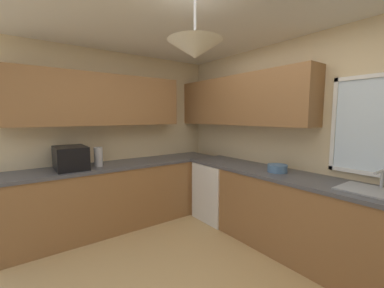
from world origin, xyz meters
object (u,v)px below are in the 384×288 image
Objects in this scene: microwave at (71,158)px; sink_assembly at (375,191)px; dishwasher at (219,191)px; bowl at (277,168)px; kettle at (98,157)px.

microwave is 0.88× the size of sink_assembly.
sink_assembly is at bearing 1.07° from dishwasher.
sink_assembly is at bearing 0.41° from bowl.
dishwasher is 1.12m from bowl.
sink_assembly reaches higher than bowl.
sink_assembly is (1.97, 0.04, 0.49)m from dishwasher.
kettle reaches higher than bowl.
kettle reaches higher than sink_assembly.
dishwasher is at bearing 71.23° from microwave.
microwave is 2.07× the size of bowl.
dishwasher is 2.14m from microwave.
microwave is 3.30m from sink_assembly.
bowl is at bearing 45.17° from kettle.
microwave is at bearing -129.87° from bowl.
bowl is at bearing -179.59° from sink_assembly.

